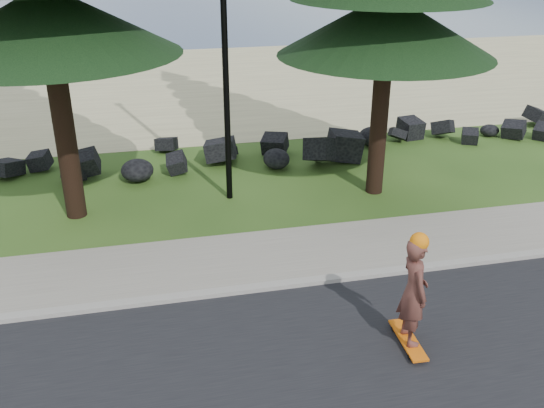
% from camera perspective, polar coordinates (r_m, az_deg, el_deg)
% --- Properties ---
extents(ground, '(160.00, 160.00, 0.00)m').
position_cam_1_polar(ground, '(11.71, -1.56, -5.71)').
color(ground, '#2A4A17').
rests_on(ground, ground).
extents(kerb, '(160.00, 0.20, 0.10)m').
position_cam_1_polar(kerb, '(10.93, -0.64, -7.83)').
color(kerb, '#A49E93').
rests_on(kerb, ground).
extents(sidewalk, '(160.00, 2.00, 0.08)m').
position_cam_1_polar(sidewalk, '(11.86, -1.75, -5.06)').
color(sidewalk, gray).
rests_on(sidewalk, ground).
extents(beach_sand, '(160.00, 15.00, 0.01)m').
position_cam_1_polar(beach_sand, '(25.18, -8.07, 11.03)').
color(beach_sand, tan).
rests_on(beach_sand, ground).
extents(seawall_boulders, '(60.00, 2.40, 1.10)m').
position_cam_1_polar(seawall_boulders, '(16.71, -5.28, 3.93)').
color(seawall_boulders, black).
rests_on(seawall_boulders, ground).
extents(lamp_post, '(0.25, 0.14, 8.14)m').
position_cam_1_polar(lamp_post, '(13.35, -4.55, 17.00)').
color(lamp_post, black).
rests_on(lamp_post, ground).
extents(skateboarder, '(0.44, 1.06, 1.95)m').
position_cam_1_polar(skateboarder, '(9.35, 13.18, -8.05)').
color(skateboarder, orange).
rests_on(skateboarder, ground).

